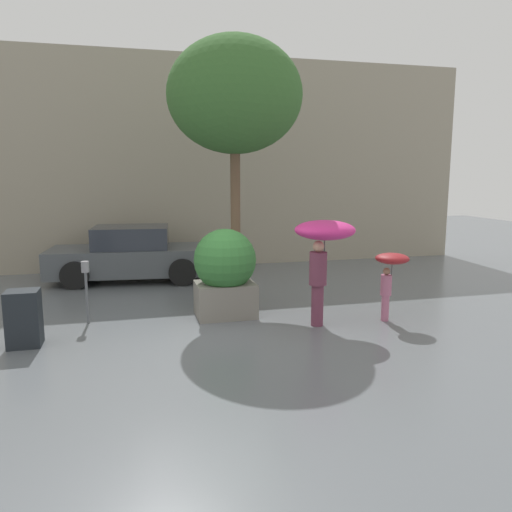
% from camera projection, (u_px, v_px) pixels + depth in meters
% --- Properties ---
extents(ground_plane, '(40.00, 40.00, 0.00)m').
position_uv_depth(ground_plane, '(209.00, 335.00, 8.45)').
color(ground_plane, slate).
extents(building_facade, '(18.00, 0.30, 6.00)m').
position_uv_depth(building_facade, '(171.00, 163.00, 14.17)').
color(building_facade, '#9E937F').
rests_on(building_facade, ground).
extents(planter_box, '(1.18, 1.18, 1.68)m').
position_uv_depth(planter_box, '(225.00, 271.00, 9.46)').
color(planter_box, gray).
rests_on(planter_box, ground).
extents(person_adult, '(1.07, 1.07, 1.89)m').
position_uv_depth(person_adult, '(323.00, 240.00, 8.80)').
color(person_adult, brown).
rests_on(person_adult, ground).
extents(person_child, '(0.61, 0.61, 1.28)m').
position_uv_depth(person_child, '(390.00, 268.00, 9.08)').
color(person_child, '#B76684').
rests_on(person_child, ground).
extents(parked_car_near, '(4.20, 2.18, 1.38)m').
position_uv_depth(parked_car_near, '(132.00, 256.00, 12.70)').
color(parked_car_near, '#4C5156').
rests_on(parked_car_near, ground).
extents(street_tree, '(2.81, 2.81, 5.49)m').
position_uv_depth(street_tree, '(235.00, 96.00, 10.29)').
color(street_tree, brown).
rests_on(street_tree, ground).
extents(parking_meter, '(0.14, 0.14, 1.15)m').
position_uv_depth(parking_meter, '(86.00, 279.00, 8.97)').
color(parking_meter, '#595B60').
rests_on(parking_meter, ground).
extents(newspaper_box, '(0.50, 0.44, 0.90)m').
position_uv_depth(newspaper_box, '(24.00, 318.00, 7.85)').
color(newspaper_box, '#1E2328').
rests_on(newspaper_box, ground).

